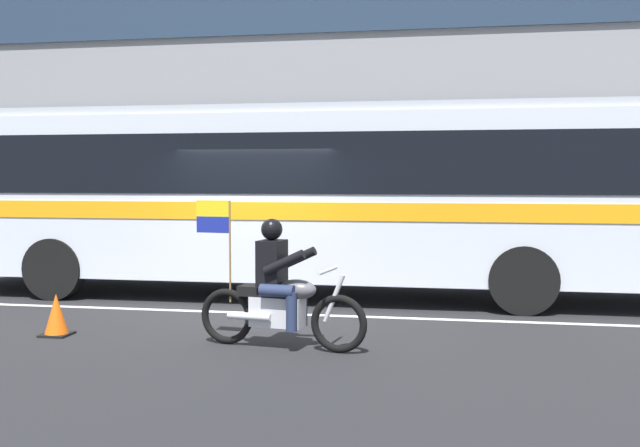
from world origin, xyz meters
TOP-DOWN VIEW (x-y plane):
  - ground_plane at (0.00, 0.00)m, footprint 60.00×60.00m
  - sidewalk_curb at (0.00, 5.10)m, footprint 28.00×3.80m
  - lane_center_stripe at (0.00, -0.60)m, footprint 26.60×0.14m
  - office_building_facade at (0.00, 7.38)m, footprint 28.00×0.89m
  - transit_bus at (0.57, 1.19)m, footprint 13.08×2.63m
  - motorcycle_with_rider at (1.07, -2.77)m, footprint 2.18×0.69m
  - fire_hydrant at (-4.45, 4.08)m, footprint 0.22×0.30m
  - traffic_cone at (-1.95, -2.60)m, footprint 0.36×0.36m

SIDE VIEW (x-z plane):
  - ground_plane at x=0.00m, z-range 0.00..0.00m
  - lane_center_stripe at x=0.00m, z-range 0.00..0.01m
  - sidewalk_curb at x=0.00m, z-range 0.00..0.15m
  - traffic_cone at x=-1.95m, z-range -0.02..0.53m
  - fire_hydrant at x=-4.45m, z-range 0.14..0.89m
  - motorcycle_with_rider at x=1.07m, z-range -0.22..1.55m
  - transit_bus at x=0.57m, z-range 0.27..3.49m
  - office_building_facade at x=0.00m, z-range 0.01..9.07m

